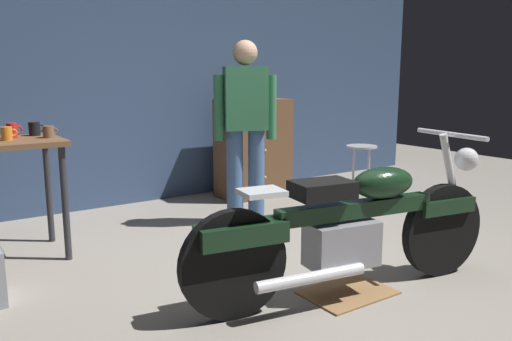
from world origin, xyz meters
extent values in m
plane|color=gray|center=(0.00, 0.00, 0.00)|extent=(12.00, 12.00, 0.00)
cube|color=#384C70|center=(0.00, 2.80, 1.55)|extent=(8.00, 0.12, 3.10)
cylinder|color=#2D2D33|center=(-1.25, 1.36, 0.43)|extent=(0.05, 0.05, 0.86)
cylinder|color=#2D2D33|center=(-1.25, 1.88, 0.43)|extent=(0.05, 0.05, 0.86)
cylinder|color=black|center=(0.81, -0.40, 0.32)|extent=(0.64, 0.17, 0.64)
cylinder|color=black|center=(-0.72, -0.15, 0.32)|extent=(0.64, 0.17, 0.64)
cube|color=black|center=(0.81, -0.40, 0.50)|extent=(0.46, 0.21, 0.10)
cube|color=black|center=(-0.67, -0.16, 0.50)|extent=(0.54, 0.26, 0.12)
cube|color=gray|center=(-0.01, -0.27, 0.34)|extent=(0.47, 0.31, 0.28)
cube|color=black|center=(0.09, -0.29, 0.55)|extent=(1.10, 0.28, 0.10)
ellipsoid|color=black|center=(0.29, -0.32, 0.70)|extent=(0.47, 0.29, 0.20)
cube|color=black|center=(-0.16, -0.24, 0.70)|extent=(0.39, 0.30, 0.10)
cube|color=silver|center=(-0.55, -0.18, 0.72)|extent=(0.27, 0.24, 0.03)
cylinder|color=silver|center=(0.87, -0.41, 0.65)|extent=(0.27, 0.09, 0.68)
cylinder|color=silver|center=(0.83, -0.41, 0.98)|extent=(0.13, 0.60, 0.03)
sphere|color=silver|center=(0.98, -0.43, 0.80)|extent=(0.16, 0.16, 0.16)
cylinder|color=silver|center=(-0.33, -0.36, 0.22)|extent=(0.70, 0.18, 0.07)
cylinder|color=#436392|center=(0.46, 1.35, 0.44)|extent=(0.15, 0.15, 0.88)
cylinder|color=#436392|center=(0.28, 1.43, 0.44)|extent=(0.15, 0.15, 0.88)
cube|color=#33724C|center=(0.37, 1.39, 1.16)|extent=(0.44, 0.35, 0.56)
cylinder|color=#33724C|center=(0.59, 1.30, 1.08)|extent=(0.09, 0.09, 0.58)
cylinder|color=#33724C|center=(0.15, 1.49, 1.08)|extent=(0.09, 0.09, 0.58)
sphere|color=tan|center=(0.37, 1.39, 1.56)|extent=(0.22, 0.22, 0.22)
cylinder|color=#B2B2B7|center=(1.76, 1.29, 0.63)|extent=(0.32, 0.32, 0.02)
cylinder|color=#B2B2B7|center=(1.87, 1.29, 0.31)|extent=(0.02, 0.02, 0.62)
cylinder|color=#B2B2B7|center=(1.76, 1.40, 0.31)|extent=(0.02, 0.02, 0.62)
cylinder|color=#B2B2B7|center=(1.65, 1.29, 0.31)|extent=(0.02, 0.02, 0.62)
cylinder|color=#B2B2B7|center=(1.76, 1.18, 0.31)|extent=(0.02, 0.02, 0.62)
cube|color=brown|center=(1.07, 2.30, 0.55)|extent=(0.80, 0.44, 1.10)
sphere|color=tan|center=(1.07, 2.07, 0.85)|extent=(0.04, 0.04, 0.04)
sphere|color=tan|center=(1.07, 2.07, 0.55)|extent=(0.04, 0.04, 0.04)
sphere|color=tan|center=(1.07, 2.07, 0.25)|extent=(0.04, 0.04, 0.04)
cube|color=olive|center=(0.05, -0.28, 0.01)|extent=(0.56, 0.40, 0.01)
cylinder|color=brown|center=(-1.28, 1.59, 0.94)|extent=(0.08, 0.08, 0.09)
torus|color=brown|center=(-1.23, 1.59, 0.95)|extent=(0.05, 0.01, 0.05)
cylinder|color=orange|center=(-1.56, 1.60, 0.95)|extent=(0.08, 0.08, 0.10)
torus|color=orange|center=(-1.52, 1.60, 0.95)|extent=(0.06, 0.01, 0.06)
cylinder|color=black|center=(-1.33, 1.80, 0.95)|extent=(0.08, 0.08, 0.11)
torus|color=black|center=(-1.28, 1.80, 0.96)|extent=(0.06, 0.01, 0.06)
cylinder|color=red|center=(-1.51, 1.73, 0.96)|extent=(0.07, 0.07, 0.11)
torus|color=red|center=(-1.46, 1.73, 0.96)|extent=(0.06, 0.01, 0.06)
camera|label=1|loc=(-2.17, -2.50, 1.37)|focal=36.24mm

